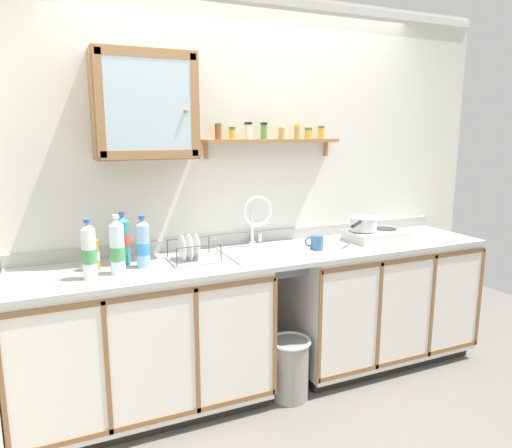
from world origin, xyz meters
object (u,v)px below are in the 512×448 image
at_px(bottle_juice_amber_0, 93,253).
at_px(bottle_water_clear_3, 117,248).
at_px(bottle_water_blue_1, 143,244).
at_px(bottle_detergent_teal_2, 123,240).
at_px(wall_cabinet, 145,106).
at_px(sink, 265,253).
at_px(bottle_opaque_white_4, 89,252).
at_px(mug, 316,242).
at_px(dish_rack, 192,254).
at_px(trash_bin, 290,367).
at_px(saucepan, 363,223).
at_px(hot_plate_stove, 376,235).

xyz_separation_m(bottle_juice_amber_0, bottle_water_clear_3, (0.12, -0.13, 0.05)).
height_order(bottle_water_blue_1, bottle_detergent_teal_2, bottle_detergent_teal_2).
bearing_deg(wall_cabinet, sink, -11.05).
xyz_separation_m(bottle_opaque_white_4, mug, (1.44, 0.05, -0.10)).
bearing_deg(mug, dish_rack, 175.46).
bearing_deg(trash_bin, wall_cabinet, 152.97).
bearing_deg(bottle_water_blue_1, saucepan, 1.43).
distance_m(hot_plate_stove, bottle_opaque_white_4, 2.00).
xyz_separation_m(bottle_juice_amber_0, wall_cabinet, (0.35, 0.12, 0.83)).
distance_m(bottle_water_blue_1, mug, 1.14).
bearing_deg(sink, hot_plate_stove, -1.07).
xyz_separation_m(hot_plate_stove, wall_cabinet, (-1.60, 0.16, 0.89)).
xyz_separation_m(dish_rack, trash_bin, (0.57, -0.23, -0.76)).
bearing_deg(hot_plate_stove, bottle_water_clear_3, -177.03).
bearing_deg(dish_rack, mug, -4.54).
bearing_deg(dish_rack, bottle_detergent_teal_2, 166.74).
distance_m(bottle_detergent_teal_2, dish_rack, 0.42).
bearing_deg(saucepan, hot_plate_stove, -10.05).
xyz_separation_m(mug, trash_bin, (-0.27, -0.16, -0.77)).
xyz_separation_m(sink, bottle_detergent_teal_2, (-0.90, 0.06, 0.16)).
relative_size(bottle_water_blue_1, bottle_detergent_teal_2, 0.96).
relative_size(mug, wall_cabinet, 0.19).
height_order(saucepan, bottle_detergent_teal_2, bottle_detergent_teal_2).
distance_m(saucepan, bottle_opaque_white_4, 1.89).
distance_m(bottle_opaque_white_4, mug, 1.44).
distance_m(saucepan, trash_bin, 1.14).
distance_m(dish_rack, trash_bin, 0.97).
xyz_separation_m(bottle_water_blue_1, trash_bin, (0.86, -0.22, -0.85)).
distance_m(bottle_detergent_teal_2, bottle_opaque_white_4, 0.29).
bearing_deg(sink, trash_bin, -76.79).
bearing_deg(bottle_juice_amber_0, sink, -1.12).
bearing_deg(wall_cabinet, bottle_water_blue_1, -114.73).
relative_size(hot_plate_stove, bottle_water_clear_3, 1.26).
relative_size(saucepan, mug, 2.78).
xyz_separation_m(bottle_juice_amber_0, mug, (1.40, -0.12, -0.05)).
bearing_deg(bottle_water_blue_1, dish_rack, 1.23).
xyz_separation_m(bottle_detergent_teal_2, bottle_opaque_white_4, (-0.21, -0.21, -0.00)).
bearing_deg(saucepan, wall_cabinet, 174.72).
height_order(saucepan, mug, saucepan).
height_order(bottle_opaque_white_4, wall_cabinet, wall_cabinet).
relative_size(saucepan, bottle_water_clear_3, 0.99).
relative_size(bottle_juice_amber_0, bottle_opaque_white_4, 0.69).
distance_m(dish_rack, wall_cabinet, 0.92).
xyz_separation_m(bottle_detergent_teal_2, mug, (1.23, -0.16, -0.10)).
height_order(bottle_water_blue_1, trash_bin, bottle_water_blue_1).
bearing_deg(mug, bottle_detergent_teal_2, 172.64).
bearing_deg(dish_rack, trash_bin, -21.69).
relative_size(bottle_detergent_teal_2, trash_bin, 0.78).
height_order(bottle_juice_amber_0, bottle_water_clear_3, bottle_water_clear_3).
bearing_deg(saucepan, bottle_opaque_white_4, -175.44).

